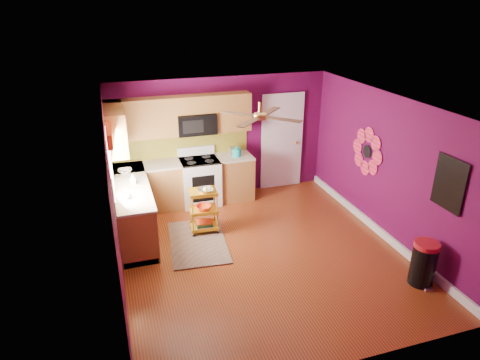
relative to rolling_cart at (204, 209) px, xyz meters
name	(u,v)px	position (x,y,z in m)	size (l,w,h in m)	color
ground	(262,253)	(0.74, -0.97, -0.45)	(5.00, 5.00, 0.00)	maroon
room_envelope	(265,161)	(0.77, -0.97, 1.18)	(4.54, 5.04, 2.52)	#57093E
lower_cabinets	(163,195)	(-0.60, 0.85, -0.02)	(2.81, 2.31, 0.94)	brown
electric_range	(200,181)	(0.19, 1.20, 0.03)	(0.76, 0.66, 1.13)	white
upper_cabinetry	(161,121)	(-0.50, 1.20, 1.35)	(2.80, 2.30, 1.26)	brown
left_window	(109,148)	(-1.47, 0.08, 1.28)	(0.08, 1.35, 1.08)	white
panel_door	(282,142)	(2.09, 1.50, 0.57)	(0.95, 0.11, 2.15)	white
right_wall_art	(400,164)	(2.97, -1.31, 0.99)	(0.04, 2.74, 1.04)	black
ceiling_fan	(260,116)	(0.74, -0.77, 1.84)	(1.01, 1.01, 0.26)	#BF8C3F
shag_rug	(198,242)	(-0.20, -0.33, -0.44)	(0.95, 1.54, 0.02)	black
rolling_cart	(204,209)	(0.00, 0.00, 0.00)	(0.51, 0.39, 0.88)	gold
trash_can	(423,263)	(2.71, -2.45, -0.11)	(0.40, 0.42, 0.69)	black
teal_kettle	(237,152)	(0.98, 1.19, 0.57)	(0.18, 0.18, 0.21)	teal
toaster	(234,151)	(0.95, 1.26, 0.58)	(0.22, 0.15, 0.18)	beige
soap_bottle_a	(133,179)	(-1.15, 0.37, 0.58)	(0.08, 0.08, 0.18)	#EA3F72
soap_bottle_b	(132,178)	(-1.16, 0.45, 0.56)	(0.12, 0.12, 0.15)	white
counter_dish	(125,171)	(-1.26, 0.96, 0.52)	(0.25, 0.25, 0.06)	white
counter_cup	(127,196)	(-1.29, -0.19, 0.54)	(0.13, 0.13, 0.10)	white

